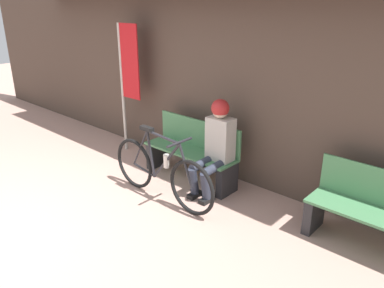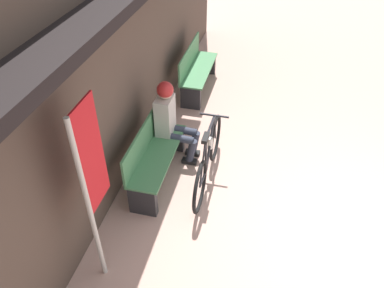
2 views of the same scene
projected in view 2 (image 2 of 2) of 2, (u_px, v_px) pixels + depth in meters
ground_plane at (337, 242)px, 4.45m from camera, size 24.00×24.00×0.00m
storefront_wall at (90, 91)px, 3.94m from camera, size 12.00×0.56×3.20m
park_bench_near at (155, 156)px, 5.09m from camera, size 1.43×0.42×0.84m
bicycle at (208, 158)px, 5.06m from camera, size 1.73×0.40×0.93m
person_seated at (171, 117)px, 5.25m from camera, size 0.34×0.60×1.25m
park_bench_far at (197, 71)px, 7.02m from camera, size 1.47×0.42×0.84m
banner_pole at (91, 175)px, 3.42m from camera, size 0.45×0.05×2.07m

